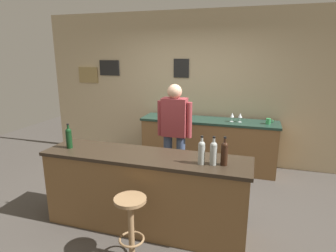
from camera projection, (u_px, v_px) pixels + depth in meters
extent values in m
plane|color=#423D38|center=(157.00, 209.00, 3.84)|extent=(10.00, 10.00, 0.00)
cube|color=tan|center=(192.00, 88.00, 5.36)|extent=(6.00, 0.06, 2.80)
cube|color=#997F4C|center=(88.00, 75.00, 5.90)|extent=(0.44, 0.02, 0.32)
cube|color=black|center=(109.00, 68.00, 5.72)|extent=(0.43, 0.02, 0.30)
cube|color=black|center=(181.00, 68.00, 5.28)|extent=(0.29, 0.02, 0.34)
cube|color=brown|center=(145.00, 193.00, 3.36)|extent=(2.36, 0.57, 0.88)
cube|color=#2D2319|center=(144.00, 156.00, 3.24)|extent=(2.41, 0.60, 0.04)
cube|color=brown|center=(208.00, 145.00, 5.14)|extent=(2.36, 0.53, 0.86)
cube|color=#1E382D|center=(209.00, 121.00, 5.03)|extent=(2.41, 0.56, 0.04)
cylinder|color=#384766|center=(181.00, 163.00, 4.27)|extent=(0.13, 0.13, 0.86)
cylinder|color=#384766|center=(168.00, 162.00, 4.33)|extent=(0.13, 0.13, 0.86)
cube|color=maroon|center=(174.00, 117.00, 4.12)|extent=(0.36, 0.20, 0.56)
sphere|color=tan|center=(175.00, 91.00, 4.03)|extent=(0.21, 0.21, 0.21)
cylinder|color=maroon|center=(189.00, 120.00, 4.07)|extent=(0.08, 0.08, 0.52)
cylinder|color=maroon|center=(160.00, 118.00, 4.19)|extent=(0.08, 0.08, 0.52)
cylinder|color=olive|center=(131.00, 230.00, 2.84)|extent=(0.06, 0.06, 0.65)
torus|color=olive|center=(132.00, 239.00, 2.87)|extent=(0.26, 0.26, 0.02)
cylinder|color=olive|center=(130.00, 200.00, 2.76)|extent=(0.32, 0.32, 0.03)
cylinder|color=black|center=(69.00, 140.00, 3.44)|extent=(0.07, 0.07, 0.20)
sphere|color=black|center=(68.00, 131.00, 3.41)|extent=(0.07, 0.07, 0.07)
cylinder|color=black|center=(68.00, 129.00, 3.41)|extent=(0.03, 0.03, 0.09)
cylinder|color=black|center=(68.00, 124.00, 3.39)|extent=(0.03, 0.03, 0.02)
cylinder|color=#999E99|center=(201.00, 155.00, 2.94)|extent=(0.07, 0.07, 0.20)
sphere|color=#999E99|center=(202.00, 145.00, 2.92)|extent=(0.07, 0.07, 0.07)
cylinder|color=#999E99|center=(202.00, 142.00, 2.91)|extent=(0.03, 0.03, 0.09)
cylinder|color=black|center=(202.00, 137.00, 2.89)|extent=(0.03, 0.03, 0.02)
cylinder|color=#999E99|center=(213.00, 156.00, 2.92)|extent=(0.07, 0.07, 0.20)
sphere|color=#999E99|center=(214.00, 145.00, 2.90)|extent=(0.07, 0.07, 0.07)
cylinder|color=#999E99|center=(214.00, 142.00, 2.89)|extent=(0.03, 0.03, 0.09)
cylinder|color=black|center=(214.00, 137.00, 2.87)|extent=(0.03, 0.03, 0.02)
cylinder|color=black|center=(224.00, 156.00, 2.92)|extent=(0.07, 0.07, 0.20)
sphere|color=black|center=(225.00, 146.00, 2.89)|extent=(0.07, 0.07, 0.07)
cylinder|color=black|center=(225.00, 142.00, 2.88)|extent=(0.03, 0.03, 0.09)
cylinder|color=black|center=(225.00, 137.00, 2.87)|extent=(0.03, 0.03, 0.02)
cylinder|color=silver|center=(232.00, 121.00, 4.87)|extent=(0.06, 0.06, 0.00)
cylinder|color=silver|center=(232.00, 119.00, 4.86)|extent=(0.01, 0.01, 0.07)
cone|color=silver|center=(232.00, 115.00, 4.84)|extent=(0.07, 0.07, 0.08)
cylinder|color=silver|center=(240.00, 122.00, 4.84)|extent=(0.06, 0.06, 0.00)
cylinder|color=silver|center=(240.00, 120.00, 4.83)|extent=(0.01, 0.01, 0.07)
cone|color=silver|center=(240.00, 115.00, 4.81)|extent=(0.07, 0.07, 0.08)
cylinder|color=#338C4C|center=(268.00, 121.00, 4.70)|extent=(0.08, 0.08, 0.09)
torus|color=#338C4C|center=(272.00, 121.00, 4.68)|extent=(0.06, 0.01, 0.06)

